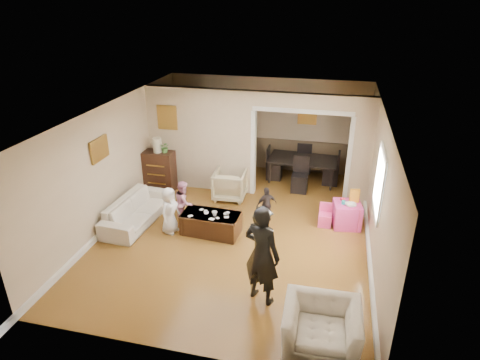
% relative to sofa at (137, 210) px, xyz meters
% --- Properties ---
extents(floor, '(7.00, 7.00, 0.00)m').
position_rel_sofa_xyz_m(floor, '(2.23, 0.26, -0.29)').
color(floor, olive).
rests_on(floor, ground).
extents(partition_left, '(2.75, 0.18, 2.60)m').
position_rel_sofa_xyz_m(partition_left, '(0.86, 2.06, 1.01)').
color(partition_left, '#C6B291').
rests_on(partition_left, ground).
extents(partition_right, '(0.55, 0.18, 2.60)m').
position_rel_sofa_xyz_m(partition_right, '(4.71, 2.06, 1.01)').
color(partition_right, '#C6B291').
rests_on(partition_right, ground).
extents(partition_header, '(2.22, 0.18, 0.35)m').
position_rel_sofa_xyz_m(partition_header, '(3.33, 2.06, 2.14)').
color(partition_header, '#C6B291').
rests_on(partition_header, partition_right).
extents(window_pane, '(0.03, 0.95, 1.10)m').
position_rel_sofa_xyz_m(window_pane, '(4.96, -0.14, 1.26)').
color(window_pane, white).
rests_on(window_pane, ground).
extents(framed_art_partition, '(0.45, 0.03, 0.55)m').
position_rel_sofa_xyz_m(framed_art_partition, '(0.03, 1.96, 1.56)').
color(framed_art_partition, brown).
rests_on(framed_art_partition, partition_left).
extents(framed_art_sofa_wall, '(0.03, 0.55, 0.40)m').
position_rel_sofa_xyz_m(framed_art_sofa_wall, '(-0.48, -0.34, 1.51)').
color(framed_art_sofa_wall, brown).
extents(framed_art_alcove, '(0.45, 0.03, 0.55)m').
position_rel_sofa_xyz_m(framed_art_alcove, '(3.33, 3.70, 1.41)').
color(framed_art_alcove, brown).
extents(sofa, '(0.89, 2.00, 0.57)m').
position_rel_sofa_xyz_m(sofa, '(0.00, 0.00, 0.00)').
color(sofa, white).
rests_on(sofa, ground).
extents(armchair_back, '(0.80, 0.82, 0.72)m').
position_rel_sofa_xyz_m(armchair_back, '(1.71, 1.61, 0.07)').
color(armchair_back, tan).
rests_on(armchair_back, ground).
extents(armchair_front, '(1.09, 0.96, 0.69)m').
position_rel_sofa_xyz_m(armchair_front, '(4.15, -2.68, 0.06)').
color(armchair_front, white).
rests_on(armchair_front, ground).
extents(dresser, '(0.76, 0.43, 1.05)m').
position_rel_sofa_xyz_m(dresser, '(-0.14, 1.63, 0.24)').
color(dresser, '#341A0F').
rests_on(dresser, ground).
extents(table_lamp, '(0.22, 0.22, 0.36)m').
position_rel_sofa_xyz_m(table_lamp, '(-0.14, 1.63, 0.94)').
color(table_lamp, beige).
rests_on(table_lamp, dresser).
extents(potted_plant, '(0.25, 0.22, 0.28)m').
position_rel_sofa_xyz_m(potted_plant, '(0.06, 1.63, 0.90)').
color(potted_plant, '#487E38').
rests_on(potted_plant, dresser).
extents(coffee_table, '(1.25, 0.69, 0.45)m').
position_rel_sofa_xyz_m(coffee_table, '(1.73, -0.07, -0.06)').
color(coffee_table, '#3C2113').
rests_on(coffee_table, ground).
extents(coffee_cup, '(0.12, 0.12, 0.10)m').
position_rel_sofa_xyz_m(coffee_cup, '(1.83, -0.12, 0.22)').
color(coffee_cup, silver).
rests_on(coffee_cup, coffee_table).
extents(play_table, '(0.65, 0.65, 0.54)m').
position_rel_sofa_xyz_m(play_table, '(4.51, 0.89, -0.01)').
color(play_table, '#F440A7').
rests_on(play_table, ground).
extents(cereal_box, '(0.21, 0.10, 0.30)m').
position_rel_sofa_xyz_m(cereal_box, '(4.63, 0.99, 0.41)').
color(cereal_box, yellow).
rests_on(cereal_box, play_table).
extents(cyan_cup, '(0.08, 0.08, 0.08)m').
position_rel_sofa_xyz_m(cyan_cup, '(4.41, 0.84, 0.30)').
color(cyan_cup, '#21A9A9').
rests_on(cyan_cup, play_table).
extents(toy_block, '(0.10, 0.09, 0.05)m').
position_rel_sofa_xyz_m(toy_block, '(4.39, 1.01, 0.28)').
color(toy_block, red).
rests_on(toy_block, play_table).
extents(play_bowl, '(0.27, 0.27, 0.06)m').
position_rel_sofa_xyz_m(play_bowl, '(4.56, 0.77, 0.29)').
color(play_bowl, white).
rests_on(play_bowl, play_table).
extents(dining_table, '(1.85, 1.11, 0.63)m').
position_rel_sofa_xyz_m(dining_table, '(3.33, 3.03, 0.03)').
color(dining_table, black).
rests_on(dining_table, ground).
extents(adult_person, '(0.75, 0.63, 1.75)m').
position_rel_sofa_xyz_m(adult_person, '(3.14, -1.86, 0.59)').
color(adult_person, black).
rests_on(adult_person, ground).
extents(child_kneel_a, '(0.44, 0.56, 1.02)m').
position_rel_sofa_xyz_m(child_kneel_a, '(0.88, -0.22, 0.23)').
color(child_kneel_a, white).
rests_on(child_kneel_a, ground).
extents(child_kneel_b, '(0.49, 0.56, 0.99)m').
position_rel_sofa_xyz_m(child_kneel_b, '(1.03, 0.23, 0.21)').
color(child_kneel_b, pink).
rests_on(child_kneel_b, ground).
extents(child_toddler, '(0.51, 0.45, 0.83)m').
position_rel_sofa_xyz_m(child_toddler, '(2.78, 0.68, 0.13)').
color(child_toddler, black).
rests_on(child_toddler, ground).
extents(craft_papers, '(0.86, 0.45, 0.00)m').
position_rel_sofa_xyz_m(craft_papers, '(1.76, -0.09, 0.17)').
color(craft_papers, white).
rests_on(craft_papers, coffee_table).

